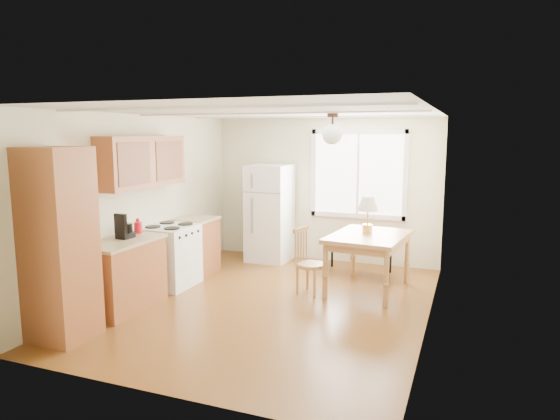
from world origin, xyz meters
The scene contains 11 objects.
room_shell centered at (0.00, 0.00, 1.25)m, with size 4.60×5.60×2.62m.
kitchen_run centered at (-1.72, -0.63, 0.84)m, with size 0.65×3.40×2.20m.
window_unit centered at (0.60, 2.47, 1.55)m, with size 1.64×0.05×1.51m.
pendant_light centered at (0.70, 0.40, 2.24)m, with size 0.26×0.26×0.40m.
refrigerator centered at (-0.88, 2.12, 0.85)m, with size 0.71×0.74×1.70m.
bench centered at (0.76, 1.92, 0.48)m, with size 1.20×0.56×0.54m.
dining_table centered at (1.09, 1.02, 0.72)m, with size 1.11×1.41×0.82m.
chair centered at (0.29, 0.60, 0.53)m, with size 0.43×0.43×0.92m.
table_lamp centered at (1.04, 1.14, 1.20)m, with size 0.30×0.30×0.52m.
coffee_maker centered at (-1.72, -0.75, 1.02)m, with size 0.18×0.23×0.33m.
kettle centered at (-1.77, -0.40, 0.98)m, with size 0.11×0.11×0.21m.
Camera 1 is at (2.40, -5.88, 2.24)m, focal length 32.00 mm.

